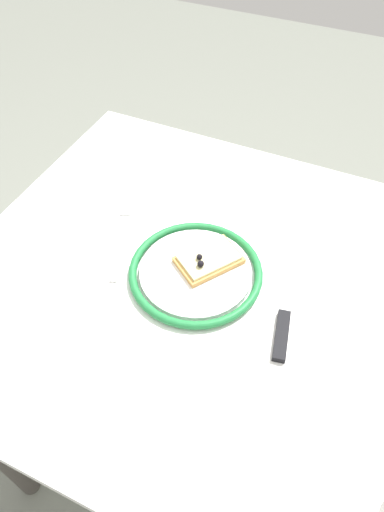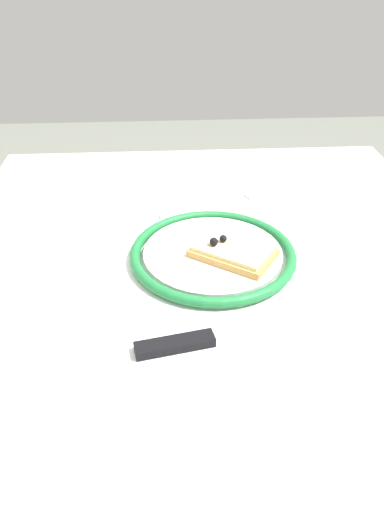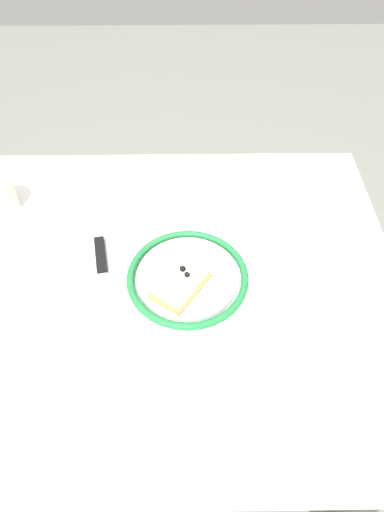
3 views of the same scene
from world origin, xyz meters
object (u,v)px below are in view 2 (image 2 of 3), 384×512
object	(u,v)px
pizza_slice_near	(233,251)
knife	(203,340)
plate	(211,254)
fork	(215,204)
dining_table	(213,342)

from	to	relation	value
pizza_slice_near	knife	size ratio (longest dim) A/B	0.55
plate	fork	bearing A→B (deg)	172.26
dining_table	fork	bearing A→B (deg)	174.33
pizza_slice_near	knife	distance (m)	0.16
dining_table	plate	xyz separation A→B (m)	(-0.04, -0.00, 0.13)
pizza_slice_near	knife	world-z (taller)	pizza_slice_near
knife	fork	xyz separation A→B (m)	(-0.33, 0.05, -0.00)
plate	fork	world-z (taller)	plate
pizza_slice_near	knife	xyz separation A→B (m)	(0.16, -0.05, -0.02)
fork	dining_table	bearing A→B (deg)	-5.67
knife	fork	bearing A→B (deg)	171.87
plate	knife	size ratio (longest dim) A/B	0.98
knife	fork	size ratio (longest dim) A/B	1.24
plate	pizza_slice_near	distance (m)	0.03
plate	knife	world-z (taller)	plate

